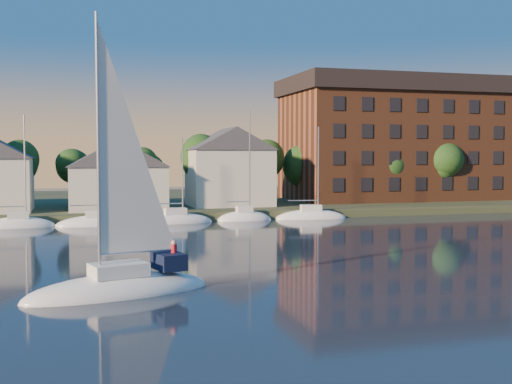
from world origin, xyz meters
name	(u,v)px	position (x,y,z in m)	size (l,w,h in m)	color
ground	(408,366)	(0.00, 0.00, 0.00)	(260.00, 260.00, 0.00)	black
shoreline_land	(151,205)	(0.00, 75.00, 0.00)	(160.00, 50.00, 2.00)	#2F3B22
wooden_dock	(175,220)	(0.00, 52.00, 0.00)	(120.00, 3.00, 1.00)	brown
clubhouse_centre	(117,174)	(-6.00, 57.00, 5.13)	(11.55, 8.40, 8.08)	white
clubhouse_east	(229,166)	(8.00, 59.00, 6.00)	(10.50, 8.40, 9.80)	white
condo_block	(393,138)	(34.00, 64.95, 9.79)	(31.00, 17.00, 17.40)	brown
tree_line	(177,157)	(2.00, 63.00, 7.18)	(93.40, 5.40, 8.90)	#342418
moored_fleet	(64,226)	(-12.00, 49.00, 0.10)	(63.50, 2.40, 12.05)	white
hero_sailboat	(122,282)	(-8.69, 14.71, 0.64)	(10.77, 5.90, 15.72)	white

